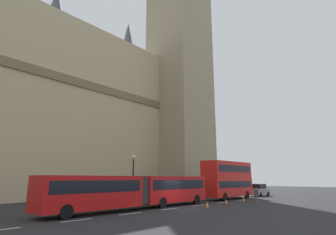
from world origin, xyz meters
TOP-DOWN VIEW (x-y plane):
  - ground_plane at (0.00, 0.00)m, footprint 160.00×160.00m
  - lane_centre_marking at (-1.26, 0.00)m, footprint 29.80×0.16m
  - clock_tower at (19.91, 15.98)m, footprint 11.48×11.48m
  - articulated_bus at (-3.47, 1.99)m, footprint 18.09×2.54m
  - double_decker_bus at (12.85, 2.00)m, footprint 9.38×2.54m
  - sedan_lead at (22.05, 1.81)m, footprint 4.40×1.86m
  - traffic_cone_west at (1.62, -2.14)m, footprint 0.36×0.36m
  - traffic_cone_middle at (5.79, -1.72)m, footprint 0.36×0.36m
  - traffic_cone_east at (10.10, -1.55)m, footprint 0.36×0.36m
  - street_lamp at (-0.08, 6.50)m, footprint 0.44×0.44m
  - pedestrian_near_cones at (8.49, -3.90)m, footprint 0.45×0.46m

SIDE VIEW (x-z plane):
  - ground_plane at x=0.00m, z-range 0.00..0.00m
  - lane_centre_marking at x=-1.26m, z-range 0.00..0.01m
  - traffic_cone_west at x=1.62m, z-range -0.01..0.57m
  - traffic_cone_middle at x=5.79m, z-range -0.01..0.57m
  - traffic_cone_east at x=10.10m, z-range -0.01..0.57m
  - pedestrian_near_cones at x=8.49m, z-range 0.07..1.76m
  - sedan_lead at x=22.05m, z-range -0.01..1.84m
  - articulated_bus at x=-3.47m, z-range 0.30..3.20m
  - double_decker_bus at x=12.85m, z-range 0.26..5.16m
  - street_lamp at x=-0.08m, z-range 0.42..5.69m
  - clock_tower at x=19.91m, z-range 1.89..76.16m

